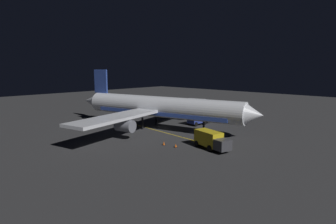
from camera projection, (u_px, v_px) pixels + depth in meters
ground_plane at (161, 129)px, 56.01m from camera, size 180.00×180.00×0.20m
apron_guide_stripe at (168, 133)px, 51.72m from camera, size 2.61×23.02×0.01m
airliner at (158, 108)px, 55.68m from camera, size 40.77×40.55×11.50m
baggage_truck at (211, 140)px, 41.71m from camera, size 3.59×6.50×2.60m
catering_truck at (199, 119)px, 59.70m from camera, size 5.81×2.63×2.49m
ground_crew_worker at (201, 140)px, 43.58m from camera, size 0.40×0.40×1.74m
traffic_cone_near_left at (164, 143)px, 43.94m from camera, size 0.50×0.50×0.55m
traffic_cone_near_right at (176, 146)px, 42.69m from camera, size 0.50×0.50×0.55m
traffic_cone_under_wing at (197, 141)px, 45.63m from camera, size 0.50×0.50×0.55m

